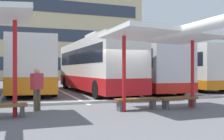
# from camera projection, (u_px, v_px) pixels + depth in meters

# --- Properties ---
(ground_plane) EXTENTS (160.00, 160.00, 0.00)m
(ground_plane) POSITION_uv_depth(u_px,v_px,m) (123.00, 101.00, 12.71)
(ground_plane) COLOR slate
(terminal_building) EXTENTS (30.48, 10.70, 20.60)m
(terminal_building) POSITION_uv_depth(u_px,v_px,m) (49.00, 27.00, 44.74)
(terminal_building) COLOR #D1BC8C
(terminal_building) RESTS_ON ground
(coach_bus_1) EXTENTS (3.38, 10.37, 3.75)m
(coach_bus_1) POSITION_uv_depth(u_px,v_px,m) (34.00, 67.00, 17.79)
(coach_bus_1) COLOR silver
(coach_bus_1) RESTS_ON ground
(coach_bus_2) EXTENTS (2.82, 11.45, 3.80)m
(coach_bus_2) POSITION_uv_depth(u_px,v_px,m) (94.00, 66.00, 17.72)
(coach_bus_2) COLOR silver
(coach_bus_2) RESTS_ON ground
(coach_bus_3) EXTENTS (3.41, 12.46, 3.61)m
(coach_bus_3) POSITION_uv_depth(u_px,v_px,m) (137.00, 68.00, 19.70)
(coach_bus_3) COLOR silver
(coach_bus_3) RESTS_ON ground
(coach_bus_4) EXTENTS (3.35, 10.71, 3.60)m
(coach_bus_4) POSITION_uv_depth(u_px,v_px,m) (181.00, 68.00, 21.35)
(coach_bus_4) COLOR silver
(coach_bus_4) RESTS_ON ground
(lane_stripe_1) EXTENTS (0.16, 14.00, 0.01)m
(lane_stripe_1) POSITION_uv_depth(u_px,v_px,m) (4.00, 94.00, 16.53)
(lane_stripe_1) COLOR white
(lane_stripe_1) RESTS_ON ground
(lane_stripe_2) EXTENTS (0.16, 14.00, 0.01)m
(lane_stripe_2) POSITION_uv_depth(u_px,v_px,m) (64.00, 92.00, 17.83)
(lane_stripe_2) COLOR white
(lane_stripe_2) RESTS_ON ground
(lane_stripe_3) EXTENTS (0.16, 14.00, 0.01)m
(lane_stripe_3) POSITION_uv_depth(u_px,v_px,m) (115.00, 91.00, 19.12)
(lane_stripe_3) COLOR white
(lane_stripe_3) RESTS_ON ground
(lane_stripe_4) EXTENTS (0.16, 14.00, 0.01)m
(lane_stripe_4) POSITION_uv_depth(u_px,v_px,m) (161.00, 89.00, 20.41)
(lane_stripe_4) COLOR white
(lane_stripe_4) RESTS_ON ground
(lane_stripe_5) EXTENTS (0.16, 14.00, 0.01)m
(lane_stripe_5) POSITION_uv_depth(u_px,v_px,m) (201.00, 88.00, 21.70)
(lane_stripe_5) COLOR white
(lane_stripe_5) RESTS_ON ground
(waiting_shelter_1) EXTENTS (4.00, 5.16, 3.02)m
(waiting_shelter_1) POSITION_uv_depth(u_px,v_px,m) (164.00, 36.00, 9.72)
(waiting_shelter_1) COLOR red
(waiting_shelter_1) RESTS_ON ground
(bench_2) EXTENTS (1.72, 0.50, 0.45)m
(bench_2) POSITION_uv_depth(u_px,v_px,m) (137.00, 101.00, 9.86)
(bench_2) COLOR brown
(bench_2) RESTS_ON ground
(bench_3) EXTENTS (1.61, 0.50, 0.45)m
(bench_3) POSITION_uv_depth(u_px,v_px,m) (179.00, 100.00, 10.34)
(bench_3) COLOR brown
(bench_3) RESTS_ON ground
(platform_kerb) EXTENTS (44.00, 0.24, 0.12)m
(platform_kerb) POSITION_uv_depth(u_px,v_px,m) (126.00, 101.00, 12.38)
(platform_kerb) COLOR #ADADA8
(platform_kerb) RESTS_ON ground
(waiting_passenger_0) EXTENTS (0.50, 0.47, 1.62)m
(waiting_passenger_0) POSITION_uv_depth(u_px,v_px,m) (37.00, 86.00, 9.68)
(waiting_passenger_0) COLOR brown
(waiting_passenger_0) RESTS_ON ground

